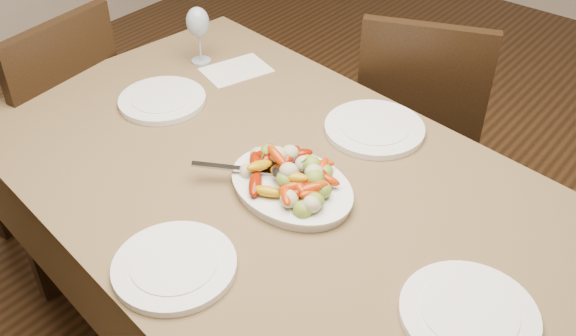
{
  "coord_description": "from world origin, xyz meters",
  "views": [
    {
      "loc": [
        0.86,
        -1.21,
        1.8
      ],
      "look_at": [
        0.06,
        -0.24,
        0.82
      ],
      "focal_mm": 40.0,
      "sensor_mm": 36.0,
      "label": 1
    }
  ],
  "objects_px": {
    "plate_left": "(162,100)",
    "chair_left": "(46,131)",
    "dining_table": "(288,288)",
    "plate_near": "(175,266)",
    "plate_right": "(469,314)",
    "plate_far": "(374,129)",
    "chair_far": "(420,122)",
    "wine_glass": "(199,34)",
    "serving_platter": "(291,188)"
  },
  "relations": [
    {
      "from": "chair_far",
      "to": "plate_near",
      "type": "distance_m",
      "value": 1.28
    },
    {
      "from": "chair_left",
      "to": "plate_right",
      "type": "relative_size",
      "value": 3.37
    },
    {
      "from": "plate_left",
      "to": "plate_near",
      "type": "bearing_deg",
      "value": -39.51
    },
    {
      "from": "dining_table",
      "to": "chair_left",
      "type": "relative_size",
      "value": 1.94
    },
    {
      "from": "dining_table",
      "to": "plate_left",
      "type": "distance_m",
      "value": 0.68
    },
    {
      "from": "plate_near",
      "to": "wine_glass",
      "type": "xyz_separation_m",
      "value": [
        -0.64,
        0.71,
        0.09
      ]
    },
    {
      "from": "plate_near",
      "to": "chair_left",
      "type": "bearing_deg",
      "value": 163.2
    },
    {
      "from": "chair_left",
      "to": "wine_glass",
      "type": "bearing_deg",
      "value": 123.73
    },
    {
      "from": "dining_table",
      "to": "chair_far",
      "type": "distance_m",
      "value": 0.88
    },
    {
      "from": "chair_left",
      "to": "plate_near",
      "type": "bearing_deg",
      "value": 67.29
    },
    {
      "from": "plate_left",
      "to": "chair_left",
      "type": "bearing_deg",
      "value": -168.02
    },
    {
      "from": "plate_far",
      "to": "serving_platter",
      "type": "bearing_deg",
      "value": -91.81
    },
    {
      "from": "plate_right",
      "to": "wine_glass",
      "type": "height_order",
      "value": "wine_glass"
    },
    {
      "from": "chair_far",
      "to": "plate_left",
      "type": "bearing_deg",
      "value": 36.36
    },
    {
      "from": "chair_left",
      "to": "plate_left",
      "type": "height_order",
      "value": "chair_left"
    },
    {
      "from": "dining_table",
      "to": "plate_near",
      "type": "height_order",
      "value": "plate_near"
    },
    {
      "from": "dining_table",
      "to": "plate_far",
      "type": "xyz_separation_m",
      "value": [
        0.03,
        0.35,
        0.39
      ]
    },
    {
      "from": "chair_far",
      "to": "wine_glass",
      "type": "xyz_separation_m",
      "value": [
        -0.57,
        -0.54,
        0.39
      ]
    },
    {
      "from": "chair_far",
      "to": "wine_glass",
      "type": "bearing_deg",
      "value": 20.51
    },
    {
      "from": "plate_right",
      "to": "plate_far",
      "type": "bearing_deg",
      "value": 139.68
    },
    {
      "from": "plate_left",
      "to": "plate_near",
      "type": "distance_m",
      "value": 0.7
    },
    {
      "from": "chair_far",
      "to": "plate_far",
      "type": "xyz_separation_m",
      "value": [
        0.11,
        -0.52,
        0.29
      ]
    },
    {
      "from": "plate_right",
      "to": "wine_glass",
      "type": "relative_size",
      "value": 1.38
    },
    {
      "from": "plate_near",
      "to": "plate_far",
      "type": "bearing_deg",
      "value": 86.74
    },
    {
      "from": "chair_far",
      "to": "chair_left",
      "type": "height_order",
      "value": "same"
    },
    {
      "from": "chair_left",
      "to": "dining_table",
      "type": "bearing_deg",
      "value": 86.55
    },
    {
      "from": "plate_right",
      "to": "plate_near",
      "type": "height_order",
      "value": "same"
    },
    {
      "from": "dining_table",
      "to": "plate_near",
      "type": "distance_m",
      "value": 0.54
    },
    {
      "from": "serving_platter",
      "to": "plate_near",
      "type": "distance_m",
      "value": 0.37
    },
    {
      "from": "plate_right",
      "to": "plate_near",
      "type": "relative_size",
      "value": 1.03
    },
    {
      "from": "plate_far",
      "to": "chair_left",
      "type": "bearing_deg",
      "value": -160.63
    },
    {
      "from": "chair_left",
      "to": "wine_glass",
      "type": "xyz_separation_m",
      "value": [
        0.45,
        0.38,
        0.39
      ]
    },
    {
      "from": "chair_left",
      "to": "plate_far",
      "type": "distance_m",
      "value": 1.24
    },
    {
      "from": "serving_platter",
      "to": "wine_glass",
      "type": "xyz_separation_m",
      "value": [
        -0.67,
        0.34,
        0.09
      ]
    },
    {
      "from": "plate_far",
      "to": "wine_glass",
      "type": "xyz_separation_m",
      "value": [
        -0.68,
        -0.02,
        0.09
      ]
    },
    {
      "from": "serving_platter",
      "to": "plate_far",
      "type": "relative_size",
      "value": 1.18
    },
    {
      "from": "chair_far",
      "to": "chair_left",
      "type": "distance_m",
      "value": 1.37
    },
    {
      "from": "dining_table",
      "to": "wine_glass",
      "type": "bearing_deg",
      "value": 153.17
    },
    {
      "from": "serving_platter",
      "to": "chair_left",
      "type": "bearing_deg",
      "value": -178.07
    },
    {
      "from": "chair_far",
      "to": "serving_platter",
      "type": "relative_size",
      "value": 2.84
    },
    {
      "from": "dining_table",
      "to": "plate_right",
      "type": "height_order",
      "value": "plate_right"
    },
    {
      "from": "chair_left",
      "to": "plate_right",
      "type": "bearing_deg",
      "value": 82.68
    },
    {
      "from": "chair_far",
      "to": "plate_left",
      "type": "height_order",
      "value": "chair_far"
    },
    {
      "from": "dining_table",
      "to": "plate_far",
      "type": "height_order",
      "value": "plate_far"
    },
    {
      "from": "plate_left",
      "to": "plate_far",
      "type": "relative_size",
      "value": 0.92
    },
    {
      "from": "chair_far",
      "to": "plate_right",
      "type": "relative_size",
      "value": 3.37
    },
    {
      "from": "dining_table",
      "to": "serving_platter",
      "type": "distance_m",
      "value": 0.39
    },
    {
      "from": "chair_far",
      "to": "serving_platter",
      "type": "distance_m",
      "value": 0.94
    },
    {
      "from": "plate_right",
      "to": "wine_glass",
      "type": "bearing_deg",
      "value": 160.81
    },
    {
      "from": "chair_far",
      "to": "dining_table",
      "type": "bearing_deg",
      "value": 72.15
    }
  ]
}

